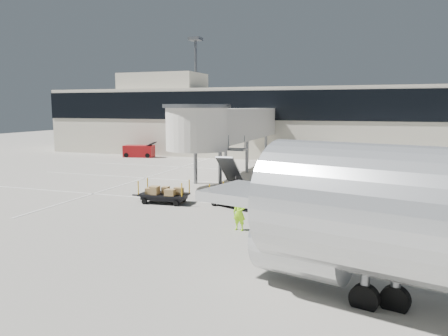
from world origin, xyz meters
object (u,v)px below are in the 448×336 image
at_px(suitcase_cart, 362,189).
at_px(minivan, 426,167).
at_px(ground_worker, 239,212).
at_px(belt_loader, 139,151).
at_px(box_cart_far, 163,194).
at_px(box_cart_near, 230,198).
at_px(baggage_tug, 272,185).

height_order(suitcase_cart, minivan, minivan).
distance_m(ground_worker, minivan, 21.21).
relative_size(minivan, belt_loader, 1.27).
bearing_deg(box_cart_far, suitcase_cart, 22.44).
bearing_deg(ground_worker, box_cart_far, 155.48).
distance_m(box_cart_far, minivan, 21.73).
relative_size(suitcase_cart, box_cart_far, 1.16).
height_order(box_cart_near, box_cart_far, box_cart_far).
relative_size(box_cart_near, belt_loader, 0.83).
bearing_deg(box_cart_near, baggage_tug, 96.97).
bearing_deg(belt_loader, baggage_tug, -49.01).
relative_size(baggage_tug, box_cart_near, 0.81).
bearing_deg(suitcase_cart, box_cart_near, -130.53).
xyz_separation_m(baggage_tug, box_cart_near, (-1.44, -4.64, -0.06)).
relative_size(box_cart_far, minivan, 0.73).
bearing_deg(box_cart_far, belt_loader, 119.19).
bearing_deg(baggage_tug, box_cart_near, -129.05).
height_order(minivan, belt_loader, belt_loader).
xyz_separation_m(box_cart_far, belt_loader, (-14.08, 21.18, 0.13)).
bearing_deg(box_cart_near, minivan, 74.29).
distance_m(box_cart_near, box_cart_far, 4.20).
distance_m(minivan, belt_loader, 30.80).
xyz_separation_m(ground_worker, belt_loader, (-20.27, 25.31, -0.19)).
relative_size(suitcase_cart, box_cart_near, 1.30).
distance_m(box_cart_near, belt_loader, 27.58).
bearing_deg(suitcase_cart, ground_worker, -104.47).
bearing_deg(ground_worker, box_cart_near, 122.72).
height_order(baggage_tug, box_cart_near, baggage_tug).
relative_size(box_cart_near, minivan, 0.66).
xyz_separation_m(suitcase_cart, box_cart_near, (-7.26, -5.29, -0.07)).
bearing_deg(baggage_tug, belt_loader, 119.02).
height_order(baggage_tug, suitcase_cart, suitcase_cart).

